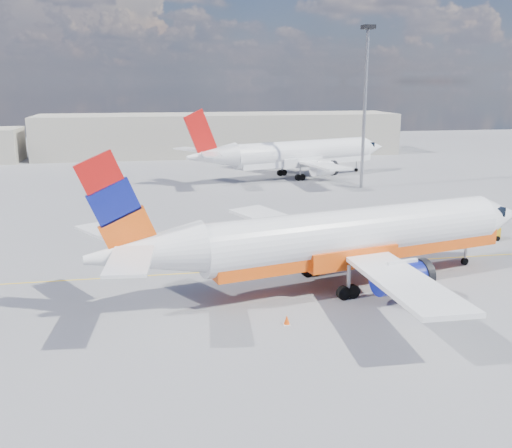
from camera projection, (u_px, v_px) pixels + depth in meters
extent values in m
plane|color=slate|center=(277.00, 281.00, 41.65)|extent=(240.00, 240.00, 0.00)
cube|color=yellow|center=(268.00, 268.00, 44.51)|extent=(70.00, 0.15, 0.01)
cube|color=#B7B09E|center=(220.00, 134.00, 113.09)|extent=(70.00, 14.00, 8.00)
cylinder|color=white|center=(356.00, 233.00, 40.45)|extent=(23.10, 8.66, 3.54)
cone|color=white|center=(498.00, 215.00, 45.71)|extent=(4.86, 4.39, 3.54)
cone|color=white|center=(145.00, 253.00, 34.49)|extent=(7.86, 4.93, 3.36)
cube|color=black|center=(485.00, 210.00, 45.01)|extent=(2.27, 2.73, 0.73)
cube|color=#F3530F|center=(361.00, 248.00, 40.94)|extent=(22.96, 8.05, 1.25)
cube|color=white|center=(289.00, 225.00, 46.54)|extent=(8.67, 12.63, 0.84)
cube|color=white|center=(401.00, 280.00, 33.59)|extent=(3.51, 12.54, 0.84)
cylinder|color=navy|center=(327.00, 242.00, 45.28)|extent=(4.10, 2.78, 1.98)
cylinder|color=navy|center=(401.00, 278.00, 36.96)|extent=(4.10, 2.78, 1.98)
cylinder|color=black|center=(345.00, 239.00, 45.93)|extent=(1.00, 2.25, 2.19)
cylinder|color=black|center=(422.00, 274.00, 37.60)|extent=(1.00, 2.25, 2.19)
cube|color=#F3530F|center=(116.00, 204.00, 33.11)|extent=(4.83, 1.42, 6.50)
cube|color=white|center=(109.00, 232.00, 36.68)|extent=(4.65, 5.64, 0.19)
cube|color=white|center=(130.00, 261.00, 30.76)|extent=(2.72, 5.38, 0.19)
cylinder|color=gray|center=(466.00, 249.00, 45.09)|extent=(0.23, 0.23, 2.19)
cylinder|color=black|center=(465.00, 261.00, 45.34)|extent=(0.62, 0.38, 0.58)
cylinder|color=black|center=(312.00, 270.00, 42.65)|extent=(1.00, 0.60, 0.94)
cylinder|color=black|center=(348.00, 292.00, 38.22)|extent=(1.00, 0.60, 0.94)
cylinder|color=white|center=(303.00, 152.00, 86.27)|extent=(23.02, 10.97, 3.57)
cone|color=white|center=(372.00, 147.00, 92.82)|extent=(5.15, 4.76, 3.57)
cone|color=white|center=(212.00, 156.00, 78.87)|extent=(8.07, 5.62, 3.40)
cube|color=black|center=(365.00, 144.00, 91.98)|extent=(2.48, 2.87, 0.74)
cube|color=white|center=(306.00, 160.00, 86.81)|extent=(22.81, 10.37, 1.26)
cube|color=white|center=(269.00, 154.00, 91.95)|extent=(9.72, 12.40, 0.84)
cube|color=white|center=(323.00, 165.00, 79.54)|extent=(4.49, 12.87, 0.84)
cylinder|color=white|center=(289.00, 161.00, 90.98)|extent=(4.23, 3.13, 2.00)
cylinder|color=white|center=(324.00, 169.00, 83.00)|extent=(4.23, 3.13, 2.00)
cylinder|color=black|center=(297.00, 160.00, 91.79)|extent=(1.22, 2.26, 2.21)
cylinder|color=black|center=(333.00, 168.00, 83.81)|extent=(1.22, 2.26, 2.21)
cube|color=red|center=(201.00, 133.00, 77.33)|extent=(4.76, 1.92, 6.56)
cube|color=white|center=(191.00, 149.00, 80.78)|extent=(5.02, 5.59, 0.19)
cube|color=white|center=(212.00, 155.00, 75.11)|extent=(2.42, 5.30, 0.19)
cylinder|color=gray|center=(356.00, 164.00, 91.91)|extent=(0.24, 0.24, 2.21)
cylinder|color=black|center=(356.00, 170.00, 92.16)|extent=(0.64, 0.43, 0.59)
cylinder|color=black|center=(282.00, 173.00, 88.19)|extent=(1.02, 0.69, 0.95)
cylinder|color=black|center=(300.00, 177.00, 83.94)|extent=(1.02, 0.69, 0.95)
cylinder|color=black|center=(471.00, 235.00, 53.34)|extent=(0.50, 0.26, 0.48)
cylinder|color=black|center=(477.00, 239.00, 52.04)|extent=(0.50, 0.26, 0.48)
cylinder|color=black|center=(491.00, 235.00, 53.41)|extent=(0.50, 0.26, 0.48)
cylinder|color=black|center=(497.00, 239.00, 52.11)|extent=(0.50, 0.26, 0.48)
cube|color=gold|center=(484.00, 232.00, 52.61)|extent=(2.65, 1.68, 0.96)
cube|color=black|center=(480.00, 224.00, 52.40)|extent=(1.30, 1.30, 0.57)
cube|color=white|center=(287.00, 324.00, 34.24)|extent=(0.43, 0.43, 0.04)
cone|color=#E24709|center=(287.00, 320.00, 34.17)|extent=(0.37, 0.37, 0.56)
cylinder|color=gray|center=(364.00, 111.00, 75.91)|extent=(0.46, 0.46, 20.69)
cube|color=black|center=(368.00, 27.00, 73.32)|extent=(1.55, 1.55, 0.52)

